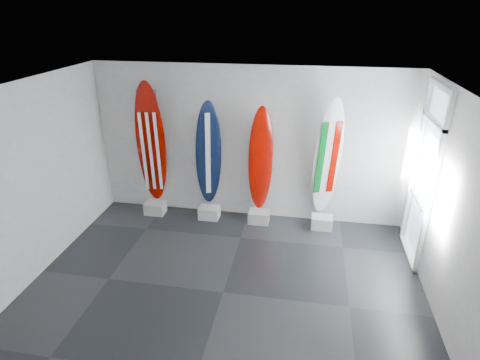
% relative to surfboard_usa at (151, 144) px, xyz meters
% --- Properties ---
extents(floor, '(6.00, 6.00, 0.00)m').
position_rel_surfboard_usa_xyz_m(floor, '(1.90, -2.28, -1.48)').
color(floor, black).
rests_on(floor, ground).
extents(ceiling, '(6.00, 6.00, 0.00)m').
position_rel_surfboard_usa_xyz_m(ceiling, '(1.90, -2.28, 1.52)').
color(ceiling, white).
rests_on(ceiling, wall_back).
extents(wall_back, '(6.00, 0.00, 6.00)m').
position_rel_surfboard_usa_xyz_m(wall_back, '(1.90, 0.22, 0.02)').
color(wall_back, silver).
rests_on(wall_back, ground).
extents(wall_front, '(6.00, 0.00, 6.00)m').
position_rel_surfboard_usa_xyz_m(wall_front, '(1.90, -4.78, 0.02)').
color(wall_front, silver).
rests_on(wall_front, ground).
extents(wall_left, '(0.00, 5.00, 5.00)m').
position_rel_surfboard_usa_xyz_m(wall_left, '(-1.10, -2.28, 0.02)').
color(wall_left, silver).
rests_on(wall_left, ground).
extents(wall_right, '(0.00, 5.00, 5.00)m').
position_rel_surfboard_usa_xyz_m(wall_right, '(4.90, -2.28, 0.02)').
color(wall_right, silver).
rests_on(wall_right, ground).
extents(display_block_usa, '(0.40, 0.30, 0.24)m').
position_rel_surfboard_usa_xyz_m(display_block_usa, '(0.00, -0.10, -1.36)').
color(display_block_usa, silver).
rests_on(display_block_usa, floor).
extents(surfboard_usa, '(0.59, 0.33, 2.48)m').
position_rel_surfboard_usa_xyz_m(surfboard_usa, '(0.00, 0.00, 0.00)').
color(surfboard_usa, '#7C0600').
rests_on(surfboard_usa, display_block_usa).
extents(display_block_navy, '(0.40, 0.30, 0.24)m').
position_rel_surfboard_usa_xyz_m(display_block_navy, '(1.15, -0.10, -1.36)').
color(display_block_navy, silver).
rests_on(display_block_navy, floor).
extents(surfboard_navy, '(0.61, 0.54, 2.19)m').
position_rel_surfboard_usa_xyz_m(surfboard_navy, '(1.15, 0.00, -0.15)').
color(surfboard_navy, black).
rests_on(surfboard_navy, display_block_navy).
extents(display_block_swiss, '(0.40, 0.30, 0.24)m').
position_rel_surfboard_usa_xyz_m(display_block_swiss, '(2.16, -0.10, -1.36)').
color(display_block_swiss, silver).
rests_on(display_block_swiss, floor).
extents(surfboard_swiss, '(0.50, 0.32, 2.10)m').
position_rel_surfboard_usa_xyz_m(surfboard_swiss, '(2.16, 0.00, -0.19)').
color(surfboard_swiss, '#7C0600').
rests_on(surfboard_swiss, display_block_swiss).
extents(display_block_italy, '(0.40, 0.30, 0.24)m').
position_rel_surfboard_usa_xyz_m(display_block_italy, '(3.38, -0.10, -1.36)').
color(display_block_italy, silver).
rests_on(display_block_italy, floor).
extents(surfboard_italy, '(0.62, 0.52, 2.34)m').
position_rel_surfboard_usa_xyz_m(surfboard_italy, '(3.38, 0.00, -0.08)').
color(surfboard_italy, white).
rests_on(surfboard_italy, display_block_italy).
extents(wall_outlet, '(0.09, 0.02, 0.13)m').
position_rel_surfboard_usa_xyz_m(wall_outlet, '(-0.55, 0.20, -1.13)').
color(wall_outlet, silver).
rests_on(wall_outlet, wall_back).
extents(glass_door, '(0.12, 1.16, 2.85)m').
position_rel_surfboard_usa_xyz_m(glass_door, '(4.87, -0.73, -0.05)').
color(glass_door, white).
rests_on(glass_door, floor).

